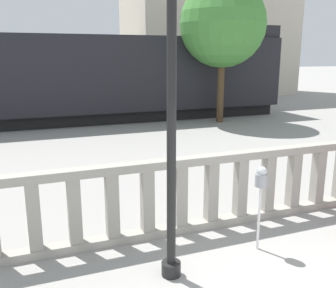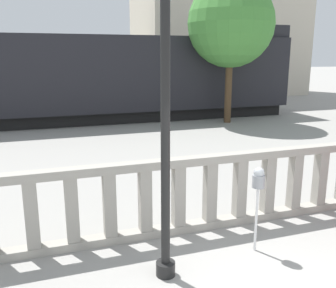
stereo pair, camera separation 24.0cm
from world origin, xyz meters
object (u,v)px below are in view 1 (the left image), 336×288
(parking_meter, at_px, (261,182))
(train_far, at_px, (68,73))
(tree_left, at_px, (223,24))
(train_near, at_px, (82,78))
(lamppost, at_px, (172,64))

(parking_meter, xyz_separation_m, train_far, (-0.47, 22.19, 0.72))
(train_far, xyz_separation_m, tree_left, (5.58, -11.51, 2.54))
(parking_meter, height_order, train_far, train_far)
(tree_left, bearing_deg, train_far, 115.85)
(train_near, bearing_deg, lamppost, -93.33)
(lamppost, bearing_deg, train_near, 86.67)
(lamppost, relative_size, tree_left, 0.86)
(lamppost, relative_size, train_near, 0.27)
(lamppost, height_order, train_near, lamppost)
(parking_meter, height_order, train_near, train_near)
(parking_meter, height_order, tree_left, tree_left)
(lamppost, xyz_separation_m, train_far, (1.11, 22.39, -1.10))
(lamppost, distance_m, train_near, 13.28)
(train_near, bearing_deg, train_far, 87.87)
(train_near, height_order, tree_left, tree_left)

